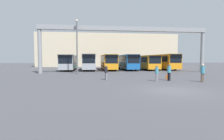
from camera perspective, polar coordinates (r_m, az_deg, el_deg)
name	(u,v)px	position (r m, az deg, el deg)	size (l,w,h in m)	color
ground_plane	(173,91)	(12.96, 19.38, -6.38)	(200.00, 200.00, 0.00)	#47474C
building_backdrop	(108,51)	(58.49, -1.44, 6.27)	(43.11, 12.00, 10.06)	beige
overhead_gantry	(126,34)	(28.90, 4.52, 11.50)	(27.43, 0.80, 7.46)	gray
bus_slot_0	(69,62)	(36.08, -13.90, 2.70)	(2.58, 10.39, 3.03)	#999EA5
bus_slot_1	(89,61)	(36.24, -7.52, 2.89)	(2.43, 11.22, 3.16)	#999EA5
bus_slot_2	(108,61)	(36.78, -1.25, 2.87)	(2.51, 11.92, 3.10)	orange
bus_slot_3	(127,61)	(37.35, 4.88, 2.88)	(2.48, 11.83, 3.11)	#1959A5
bus_slot_4	(145,62)	(38.14, 10.86, 2.72)	(2.54, 11.34, 2.97)	orange
bus_slot_5	(164,61)	(39.39, 16.50, 2.87)	(2.52, 10.98, 3.22)	orange
pedestrian_far_center	(169,72)	(18.75, 18.12, -0.54)	(0.36, 0.36, 1.73)	black
pedestrian_near_right	(106,72)	(18.50, -1.96, -0.65)	(0.33, 0.33, 1.59)	gray
pedestrian_near_center	(203,72)	(18.80, 27.48, -0.70)	(0.37, 0.37, 1.76)	brown
pedestrian_mid_right	(157,73)	(17.90, 14.39, -0.87)	(0.33, 0.33, 1.60)	gray
traffic_cone	(167,76)	(20.39, 17.55, -1.94)	(0.40, 0.40, 0.61)	orange
lamp_post	(77,44)	(27.17, -11.35, 8.21)	(0.36, 0.36, 8.18)	#595B60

